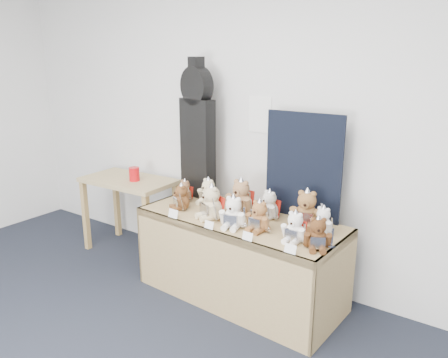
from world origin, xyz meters
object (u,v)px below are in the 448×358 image
Objects in this scene: teddy_back_centre_right at (269,206)px; teddy_back_centre_left at (241,198)px; teddy_back_left at (208,192)px; teddy_front_end at (318,235)px; guitar_case at (197,131)px; red_cup at (134,174)px; teddy_front_centre at (233,213)px; teddy_back_far_left at (185,191)px; teddy_front_left at (211,204)px; teddy_back_end at (323,222)px; teddy_front_far_left at (181,198)px; teddy_front_right at (259,217)px; display_table at (235,238)px; teddy_back_right at (306,211)px; side_table at (129,191)px; teddy_front_far_right at (295,228)px.

teddy_back_centre_left is at bearing -156.21° from teddy_back_centre_right.
teddy_back_left is at bearing -164.57° from teddy_back_centre_right.
teddy_back_left is at bearing 137.85° from teddy_front_end.
guitar_case reaches higher than red_cup.
teddy_front_centre is 1.31× the size of teddy_back_far_left.
red_cup is 0.43× the size of teddy_front_left.
teddy_front_far_left is at bearing -167.39° from teddy_back_end.
teddy_front_right is at bearing -147.85° from teddy_back_end.
display_table is 6.56× the size of teddy_back_centre_right.
guitar_case is at bearing 159.49° from teddy_front_right.
teddy_back_right is at bearing 15.15° from teddy_back_centre_right.
teddy_front_end is at bearing -2.19° from teddy_front_right.
teddy_front_far_left is 0.92× the size of teddy_front_right.
teddy_front_right is (0.19, 0.06, -0.01)m from teddy_front_centre.
teddy_back_centre_right is (-0.54, 0.31, 0.00)m from teddy_front_end.
teddy_front_left is 0.85m from teddy_back_end.
teddy_back_right is at bearing -2.06° from side_table.
red_cup is 0.78m from teddy_front_far_left.
guitar_case reaches higher than teddy_front_end.
teddy_front_far_right is at bearing -7.70° from display_table.
teddy_front_centre is at bearing 10.20° from teddy_front_left.
teddy_front_right is at bearing 23.44° from teddy_front_left.
teddy_back_right is (-0.05, 0.29, 0.03)m from teddy_front_far_right.
red_cup is 1.36m from teddy_front_centre.
guitar_case is at bearing 175.84° from teddy_back_end.
red_cup is (-0.65, -0.15, -0.46)m from guitar_case.
teddy_back_far_left is (-1.36, 0.28, -0.02)m from teddy_front_end.
teddy_front_far_right is at bearing -10.57° from side_table.
teddy_front_left is (1.18, -0.25, 0.17)m from side_table.
teddy_back_centre_left is (1.21, -0.01, -0.01)m from red_cup.
teddy_front_far_left is 0.98× the size of teddy_front_far_right.
teddy_back_left is (0.95, 0.02, 0.16)m from side_table.
side_table is at bearing -167.49° from teddy_front_left.
teddy_back_left is at bearing -1.30° from side_table.
side_table is 1.22m from teddy_front_left.
teddy_back_right is at bearing 5.00° from teddy_back_far_left.
teddy_front_right is 1.02× the size of teddy_back_centre_right.
teddy_back_right is (1.86, 0.00, 0.18)m from side_table.
display_table is 6.13× the size of teddy_front_centre.
display_table is at bearing -7.44° from red_cup.
teddy_front_end is (1.33, -0.44, -0.49)m from guitar_case.
display_table is 0.60m from teddy_back_right.
guitar_case is at bearing 162.39° from teddy_front_left.
teddy_front_far_left is (0.10, -0.36, -0.50)m from guitar_case.
teddy_front_far_right is 0.98× the size of teddy_front_end.
teddy_back_centre_right reaches higher than display_table.
teddy_front_right reaches higher than teddy_front_end.
teddy_front_far_left is at bearing -178.77° from teddy_front_right.
guitar_case is 1.33m from teddy_front_far_right.
teddy_back_far_left is (-0.82, -0.03, -0.02)m from teddy_back_centre_right.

